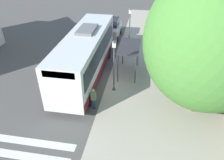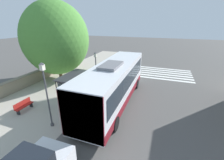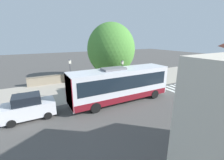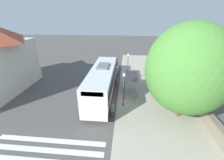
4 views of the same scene
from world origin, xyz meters
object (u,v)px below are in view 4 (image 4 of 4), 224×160
object	(u,v)px
parked_car_behind_bus	(113,66)
street_lamp_far	(124,86)
bus	(102,82)
shade_tree	(188,70)
street_lamp_near	(128,65)
bench	(151,82)
bus_shelter	(132,79)
pedestrian	(113,110)

from	to	relation	value
parked_car_behind_bus	street_lamp_far	bearing A→B (deg)	100.95
bus	shade_tree	bearing A→B (deg)	158.25
street_lamp_near	parked_car_behind_bus	distance (m)	5.23
bus	street_lamp_near	bearing A→B (deg)	-124.23
bench	shade_tree	xyz separation A→B (m)	(-1.78, 7.00, 4.49)
bench	parked_car_behind_bus	world-z (taller)	parked_car_behind_bus
bus_shelter	parked_car_behind_bus	bearing A→B (deg)	-69.06
street_lamp_far	shade_tree	world-z (taller)	shade_tree
bus	street_lamp_near	xyz separation A→B (m)	(-3.05, -4.48, 0.74)
bench	bus_shelter	bearing A→B (deg)	44.71
street_lamp_far	parked_car_behind_bus	world-z (taller)	street_lamp_far
bus_shelter	street_lamp_near	bearing A→B (deg)	-81.71
street_lamp_near	shade_tree	bearing A→B (deg)	123.78
bench	street_lamp_near	distance (m)	4.14
bus_shelter	parked_car_behind_bus	xyz separation A→B (m)	(3.02, -7.89, -1.07)
parked_car_behind_bus	shade_tree	bearing A→B (deg)	122.56
street_lamp_far	bus	bearing A→B (deg)	-35.80
bus_shelter	shade_tree	distance (m)	6.87
bus	parked_car_behind_bus	xyz separation A→B (m)	(-0.55, -8.75, -0.94)
bus	shade_tree	size ratio (longest dim) A/B	1.21
bus_shelter	bench	size ratio (longest dim) A/B	2.18
bus_shelter	pedestrian	xyz separation A→B (m)	(1.94, 5.12, -1.15)
pedestrian	bench	distance (m)	9.34
shade_tree	pedestrian	bearing A→B (deg)	8.40
bus	pedestrian	size ratio (longest dim) A/B	6.77
bus_shelter	street_lamp_far	xyz separation A→B (m)	(0.96, 2.74, 0.32)
street_lamp_far	shade_tree	bearing A→B (deg)	165.99
pedestrian	shade_tree	distance (m)	7.79
pedestrian	shade_tree	size ratio (longest dim) A/B	0.18
bus	parked_car_behind_bus	world-z (taller)	bus
pedestrian	bus_shelter	bearing A→B (deg)	-110.75
bus_shelter	street_lamp_far	size ratio (longest dim) A/B	0.83
bus_shelter	street_lamp_far	distance (m)	2.92
bus_shelter	street_lamp_near	xyz separation A→B (m)	(0.53, -3.62, 0.60)
bus_shelter	street_lamp_near	world-z (taller)	street_lamp_near
pedestrian	street_lamp_far	bearing A→B (deg)	-112.33
street_lamp_near	shade_tree	size ratio (longest dim) A/B	0.50
pedestrian	shade_tree	world-z (taller)	shade_tree
bus_shelter	bench	world-z (taller)	bus_shelter
shade_tree	parked_car_behind_bus	world-z (taller)	shade_tree
bus	parked_car_behind_bus	distance (m)	8.82
bus	shade_tree	xyz separation A→B (m)	(-8.24, 3.29, 3.00)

